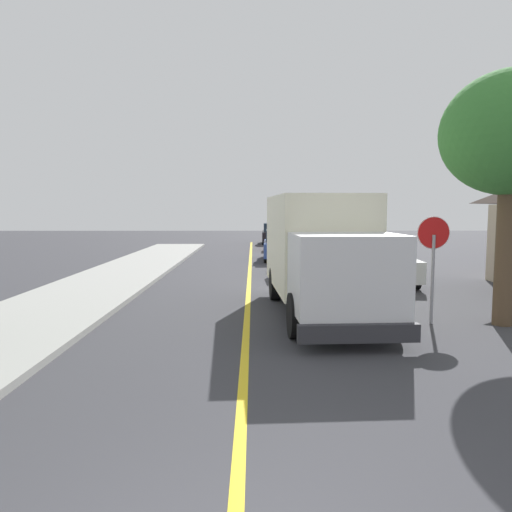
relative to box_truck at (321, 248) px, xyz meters
name	(u,v)px	position (x,y,z in m)	size (l,w,h in m)	color
centre_line_yellow	(247,311)	(-2.00, 0.16, -1.76)	(0.16, 56.00, 0.01)	gold
box_truck	(321,248)	(0.00, 0.00, 0.00)	(2.80, 7.30, 3.20)	#F2EDCC
parked_car_near	(300,257)	(0.17, 7.63, -0.97)	(1.96, 4.46, 1.67)	silver
parked_car_mid	(280,246)	(-0.33, 13.81, -0.97)	(1.95, 4.46, 1.67)	#2D4793
parked_car_far	(283,238)	(0.20, 20.66, -0.97)	(1.86, 4.43, 1.67)	maroon
parked_car_furthest	(274,234)	(-0.19, 26.50, -0.97)	(1.93, 4.45, 1.67)	black
parked_van_across	(385,263)	(3.20, 5.29, -0.97)	(2.01, 4.48, 1.67)	silver
stop_sign	(433,249)	(2.57, -1.27, 0.09)	(0.80, 0.10, 2.65)	gray
street_tree_far_side	(511,136)	(4.26, -1.43, 2.79)	(3.27, 3.27, 6.09)	brown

